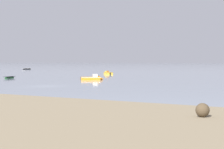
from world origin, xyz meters
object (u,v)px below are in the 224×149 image
(rowboat_moored_4, at_px, (27,69))
(motorboat_moored_2, at_px, (94,79))
(rowboat_moored_2, at_px, (9,78))
(motorboat_moored_1, at_px, (108,73))

(rowboat_moored_4, relative_size, motorboat_moored_2, 0.96)
(rowboat_moored_2, distance_m, motorboat_moored_1, 28.16)
(rowboat_moored_2, distance_m, motorboat_moored_2, 18.12)
(motorboat_moored_1, bearing_deg, rowboat_moored_4, 17.56)
(motorboat_moored_1, xyz_separation_m, motorboat_moored_2, (10.14, -24.00, 0.04))
(rowboat_moored_4, distance_m, motorboat_moored_2, 82.32)
(motorboat_moored_1, bearing_deg, rowboat_moored_2, 120.55)
(rowboat_moored_2, bearing_deg, rowboat_moored_4, -156.88)
(motorboat_moored_1, distance_m, rowboat_moored_4, 60.25)
(motorboat_moored_2, bearing_deg, motorboat_moored_1, 78.60)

